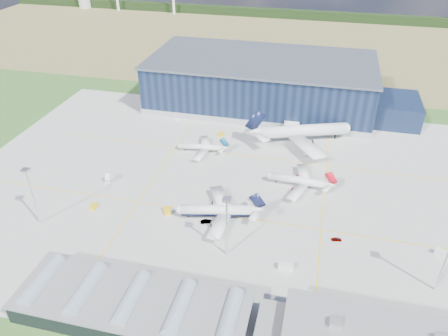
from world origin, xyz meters
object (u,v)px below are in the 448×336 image
at_px(gse_tug_a, 167,211).
at_px(airstair, 110,178).
at_px(car_b, 206,221).
at_px(light_mast_center, 227,218).
at_px(gse_van_b, 442,254).
at_px(airliner_regional, 201,144).
at_px(airliner_widebody, 303,125).
at_px(airliner_red, 299,177).
at_px(car_a, 336,239).
at_px(gse_tug_b, 93,207).
at_px(hangar, 266,84).
at_px(gse_van_a, 286,266).
at_px(gse_tug_c, 221,134).
at_px(airliner_navy, 216,206).
at_px(light_mast_west, 30,188).
at_px(gse_cart_b, 177,119).

bearing_deg(gse_tug_a, airstair, 124.70).
bearing_deg(car_b, light_mast_center, -165.34).
xyz_separation_m(light_mast_center, gse_van_b, (69.51, 16.01, -14.36)).
distance_m(light_mast_center, airliner_regional, 69.95).
distance_m(airliner_widebody, gse_tug_a, 82.01).
bearing_deg(airliner_red, light_mast_center, 71.25).
xyz_separation_m(light_mast_center, airstair, (-57.26, 30.78, -13.91)).
xyz_separation_m(airstair, car_a, (92.65, -15.28, -0.92)).
distance_m(gse_tug_b, airstair, 18.51).
bearing_deg(car_b, hangar, -25.42).
bearing_deg(airstair, gse_van_b, -10.88).
xyz_separation_m(airliner_red, car_b, (-30.11, -31.40, -4.06)).
relative_size(gse_tug_a, gse_van_a, 0.79).
bearing_deg(car_a, airliner_widebody, 3.44).
relative_size(gse_tug_c, car_a, 0.94).
height_order(airliner_red, car_a, airliner_red).
xyz_separation_m(airliner_navy, airliner_red, (27.19, 27.43, -0.78)).
relative_size(gse_tug_b, gse_van_a, 0.67).
height_order(light_mast_west, gse_tug_c, light_mast_west).
xyz_separation_m(airliner_red, gse_van_a, (0.83, -47.50, -3.66)).
bearing_deg(airliner_red, gse_van_b, 153.80).
height_order(light_mast_west, gse_tug_b, light_mast_west).
xyz_separation_m(airstair, car_b, (46.26, -16.76, -0.86)).
height_order(hangar, light_mast_center, hangar).
bearing_deg(gse_van_a, gse_tug_c, 23.31).
distance_m(hangar, airliner_red, 83.91).
relative_size(airliner_red, gse_tug_b, 8.84).
xyz_separation_m(gse_tug_a, gse_cart_b, (-22.08, 75.63, -0.21)).
distance_m(airliner_navy, gse_tug_a, 19.52).
xyz_separation_m(gse_tug_b, gse_van_b, (124.68, 3.61, 0.36)).
distance_m(gse_van_b, gse_tug_c, 112.29).
xyz_separation_m(gse_van_a, car_b, (-30.95, 16.09, -0.40)).
height_order(airliner_widebody, gse_cart_b, airliner_widebody).
xyz_separation_m(gse_van_a, gse_tug_c, (-42.09, 82.97, -0.35)).
bearing_deg(hangar, airliner_navy, -90.47).
xyz_separation_m(light_mast_west, light_mast_center, (70.00, 0.00, 0.00)).
bearing_deg(hangar, car_b, -91.97).
relative_size(light_mast_west, gse_tug_c, 6.98).
relative_size(airliner_widebody, gse_tug_b, 16.13).
bearing_deg(airstair, gse_tug_b, -87.72).
bearing_deg(airliner_widebody, light_mast_west, -156.23).
bearing_deg(hangar, gse_van_a, -77.93).
relative_size(hangar, gse_tug_c, 44.02).
xyz_separation_m(gse_tug_a, car_b, (15.95, -2.35, -0.15)).
distance_m(airliner_navy, car_b, 6.91).
xyz_separation_m(hangar, light_mast_west, (-62.81, -124.80, 3.82)).
distance_m(gse_van_a, gse_van_b, 52.76).
xyz_separation_m(airliner_navy, gse_tug_c, (-14.07, 62.90, -4.78)).
bearing_deg(hangar, gse_cart_b, -141.90).
height_order(airliner_regional, gse_tug_c, airliner_regional).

